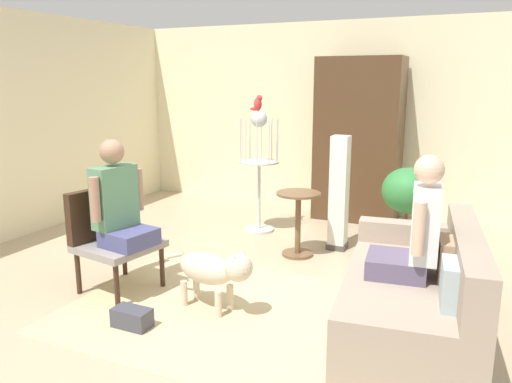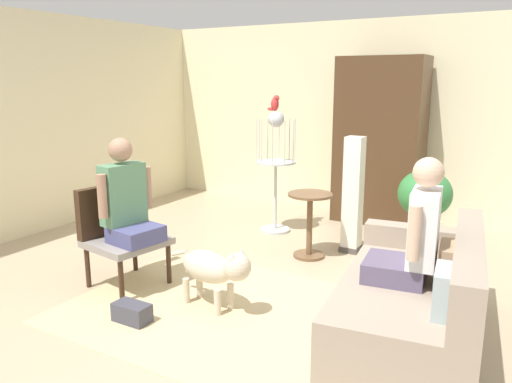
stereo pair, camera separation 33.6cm
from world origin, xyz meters
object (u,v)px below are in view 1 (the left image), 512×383
at_px(dog, 214,270).
at_px(column_lamp, 339,194).
at_px(person_on_couch, 416,231).
at_px(armoire_cabinet, 358,140).
at_px(person_on_armchair, 119,203).
at_px(parrot, 258,103).
at_px(armchair, 109,232).
at_px(handbag, 132,318).
at_px(round_end_table, 298,219).
at_px(couch, 417,295).
at_px(potted_plant, 408,198).
at_px(bird_cage_stand, 259,162).

distance_m(dog, column_lamp, 1.95).
relative_size(person_on_couch, armoire_cabinet, 0.42).
relative_size(person_on_armchair, parrot, 4.91).
bearing_deg(armchair, handbag, -39.73).
bearing_deg(round_end_table, dog, -96.23).
distance_m(couch, dog, 1.54).
bearing_deg(armoire_cabinet, dog, -96.46).
distance_m(person_on_armchair, potted_plant, 3.00).
bearing_deg(round_end_table, couch, -41.70).
bearing_deg(round_end_table, person_on_couch, -43.11).
bearing_deg(column_lamp, armchair, -129.71).
bearing_deg(parrot, couch, -41.17).
distance_m(column_lamp, handbag, 2.60).
distance_m(armchair, armoire_cabinet, 3.50).
bearing_deg(dog, parrot, 105.42).
xyz_separation_m(armchair, armoire_cabinet, (1.41, 3.15, 0.53)).
relative_size(column_lamp, armoire_cabinet, 0.59).
bearing_deg(bird_cage_stand, parrot, 180.00).
relative_size(couch, armchair, 2.02).
height_order(dog, potted_plant, potted_plant).
distance_m(couch, round_end_table, 1.80).
bearing_deg(bird_cage_stand, column_lamp, -13.16).
bearing_deg(couch, handbag, -157.57).
distance_m(armchair, dog, 1.07).
bearing_deg(person_on_armchair, armchair, 170.63).
xyz_separation_m(dog, armoire_cabinet, (0.36, 3.18, 0.70)).
height_order(armchair, person_on_armchair, person_on_armchair).
bearing_deg(dog, bird_cage_stand, 105.01).
height_order(person_on_couch, potted_plant, person_on_couch).
xyz_separation_m(dog, parrot, (-0.58, 2.12, 1.19)).
height_order(parrot, potted_plant, parrot).
height_order(person_on_couch, handbag, person_on_couch).
xyz_separation_m(bird_cage_stand, column_lamp, (1.05, -0.25, -0.24)).
relative_size(couch, bird_cage_stand, 1.23).
height_order(armchair, armoire_cabinet, armoire_cabinet).
xyz_separation_m(person_on_couch, person_on_armchair, (-2.38, -0.26, 0.01)).
distance_m(dog, handbag, 0.71).
relative_size(person_on_armchair, bird_cage_stand, 0.61).
bearing_deg(handbag, couch, 22.43).
height_order(person_on_armchair, dog, person_on_armchair).
relative_size(potted_plant, armoire_cabinet, 0.43).
bearing_deg(person_on_armchair, parrot, 81.34).
relative_size(dog, parrot, 4.66).
bearing_deg(round_end_table, armoire_cabinet, 83.34).
bearing_deg(person_on_armchair, round_end_table, 54.28).
bearing_deg(round_end_table, bird_cage_stand, 139.19).
distance_m(round_end_table, potted_plant, 1.22).
height_order(bird_cage_stand, potted_plant, bird_cage_stand).
relative_size(dog, potted_plant, 0.94).
bearing_deg(armchair, person_on_armchair, -9.37).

